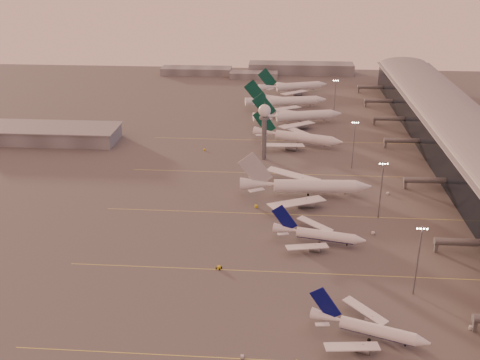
{
  "coord_description": "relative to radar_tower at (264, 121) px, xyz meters",
  "views": [
    {
      "loc": [
        12.85,
        -157.72,
        106.34
      ],
      "look_at": [
        -3.72,
        67.36,
        9.9
      ],
      "focal_mm": 42.0,
      "sensor_mm": 36.0,
      "label": 1
    }
  ],
  "objects": [
    {
      "name": "greentail_d",
      "position": [
        17.61,
        142.03,
        -17.4
      ],
      "size": [
        53.16,
        42.2,
        20.11
      ],
      "color": "white",
      "rests_on": "ground"
    },
    {
      "name": "distant_horizon",
      "position": [
        -2.38,
        205.14,
        -17.06
      ],
      "size": [
        165.0,
        37.5,
        9.0
      ],
      "color": "slate",
      "rests_on": "ground"
    },
    {
      "name": "radar_tower",
      "position": [
        0.0,
        0.0,
        0.0
      ],
      "size": [
        6.4,
        6.4,
        31.1
      ],
      "color": "slate",
      "rests_on": "ground"
    },
    {
      "name": "gsv_truck_b",
      "position": [
        46.25,
        -80.03,
        -19.73
      ],
      "size": [
        6.2,
        3.16,
        2.39
      ],
      "color": "silver",
      "rests_on": "ground"
    },
    {
      "name": "greentail_c",
      "position": [
        12.07,
        98.5,
        -17.24
      ],
      "size": [
        56.94,
        45.49,
        20.98
      ],
      "color": "white",
      "rests_on": "ground"
    },
    {
      "name": "gsv_truck_d",
      "position": [
        -33.17,
        10.6,
        -19.97
      ],
      "size": [
        2.99,
        5.06,
        1.92
      ],
      "color": "gold",
      "rests_on": "ground"
    },
    {
      "name": "gsv_truck_a",
      "position": [
        -0.22,
        -154.78,
        -19.96
      ],
      "size": [
        4.86,
        1.98,
        1.94
      ],
      "color": "silver",
      "rests_on": "ground"
    },
    {
      "name": "gsv_tug_hangar",
      "position": [
        41.96,
        26.95,
        -20.48
      ],
      "size": [
        3.7,
        3.37,
        0.91
      ],
      "color": "silver",
      "rests_on": "ground"
    },
    {
      "name": "ground",
      "position": [
        -5.0,
        -120.0,
        -20.95
      ],
      "size": [
        700.0,
        700.0,
        0.0
      ],
      "primitive_type": "plane",
      "color": "#4F4D4D",
      "rests_on": "ground"
    },
    {
      "name": "greentail_a",
      "position": [
        18.23,
        23.4,
        -17.57
      ],
      "size": [
        51.15,
        40.7,
        19.14
      ],
      "color": "white",
      "rests_on": "ground"
    },
    {
      "name": "hangar",
      "position": [
        -125.0,
        20.0,
        -16.63
      ],
      "size": [
        82.0,
        27.0,
        8.5
      ],
      "color": "slate",
      "rests_on": "ground"
    },
    {
      "name": "widebody_white",
      "position": [
        20.55,
        -46.04,
        -17.3
      ],
      "size": [
        59.83,
        47.87,
        21.03
      ],
      "color": "white",
      "rests_on": "ground"
    },
    {
      "name": "mast_a",
      "position": [
        53.0,
        -120.0,
        -7.21
      ],
      "size": [
        3.6,
        0.56,
        25.0
      ],
      "color": "slate",
      "rests_on": "ground"
    },
    {
      "name": "mast_c",
      "position": [
        45.0,
        -10.0,
        -7.21
      ],
      "size": [
        3.6,
        0.56,
        25.0
      ],
      "color": "slate",
      "rests_on": "ground"
    },
    {
      "name": "terminal",
      "position": [
        102.88,
        -9.91,
        -10.43
      ],
      "size": [
        57.0,
        362.0,
        23.04
      ],
      "color": "black",
      "rests_on": "ground"
    },
    {
      "name": "narrowbody_near",
      "position": [
        35.22,
        -143.56,
        -18.15
      ],
      "size": [
        34.05,
        26.71,
        13.8
      ],
      "color": "white",
      "rests_on": "ground"
    },
    {
      "name": "gsv_catering_a",
      "position": [
        66.53,
        -137.24,
        -18.89
      ],
      "size": [
        5.45,
        3.55,
        4.12
      ],
      "color": "silver",
      "rests_on": "ground"
    },
    {
      "name": "gsv_truck_c",
      "position": [
        -0.74,
        -59.3,
        -19.71
      ],
      "size": [
        6.39,
        3.75,
        2.43
      ],
      "color": "gold",
      "rests_on": "ground"
    },
    {
      "name": "mast_b",
      "position": [
        50.0,
        -65.0,
        -7.21
      ],
      "size": [
        3.6,
        0.56,
        25.0
      ],
      "color": "slate",
      "rests_on": "ground"
    },
    {
      "name": "narrowbody_mid",
      "position": [
        23.96,
        -88.27,
        -18.08
      ],
      "size": [
        35.85,
        28.32,
        14.16
      ],
      "color": "white",
      "rests_on": "ground"
    },
    {
      "name": "taxiway_markings",
      "position": [
        25.0,
        -64.0,
        -20.94
      ],
      "size": [
        180.0,
        185.25,
        0.02
      ],
      "color": "#EEE754",
      "rests_on": "ground"
    },
    {
      "name": "greentail_b",
      "position": [
        19.41,
        63.58,
        -17.21
      ],
      "size": [
        57.18,
        45.63,
        21.15
      ],
      "color": "white",
      "rests_on": "ground"
    },
    {
      "name": "gsv_catering_b",
      "position": [
        58.08,
        -41.36,
        -18.86
      ],
      "size": [
        5.33,
        2.92,
        4.17
      ],
      "color": "silver",
      "rests_on": "ground"
    },
    {
      "name": "gsv_tug_mid",
      "position": [
        -11.98,
        -109.63,
        -20.39
      ],
      "size": [
        4.38,
        3.65,
        1.08
      ],
      "color": "gold",
      "rests_on": "ground"
    },
    {
      "name": "mast_d",
      "position": [
        43.0,
        80.0,
        -7.21
      ],
      "size": [
        3.6,
        0.56,
        25.0
      ],
      "color": "slate",
      "rests_on": "ground"
    }
  ]
}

